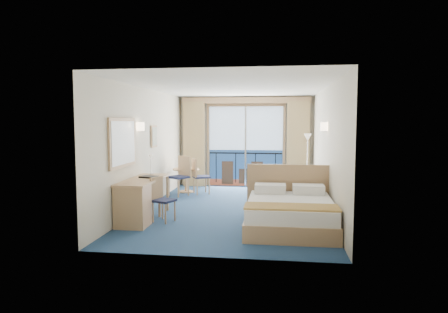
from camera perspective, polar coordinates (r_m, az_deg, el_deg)
floor at (r=9.04m, az=1.41°, el=-7.46°), size 6.50×6.50×0.00m
room_walls at (r=8.83m, az=1.43°, el=3.88°), size 4.04×6.54×2.72m
balcony_door at (r=12.06m, az=3.07°, el=1.16°), size 2.36×0.03×2.52m
curtain_left at (r=12.13m, az=-4.27°, el=1.79°), size 0.65×0.22×2.55m
curtain_right at (r=11.88m, az=10.53°, el=1.66°), size 0.65×0.22×2.55m
pelmet at (r=11.93m, az=3.09°, el=8.02°), size 3.80×0.25×0.18m
mirror at (r=7.85m, az=-14.27°, el=1.92°), size 0.05×1.25×0.95m
wall_print at (r=9.69m, az=-9.96°, el=2.85°), size 0.04×0.42×0.52m
sconce_left at (r=8.68m, az=-11.89°, el=4.23°), size 0.18×0.18×0.18m
sconce_right at (r=8.68m, az=14.20°, el=4.18°), size 0.18×0.18×0.18m
bed at (r=7.46m, az=9.39°, el=-7.84°), size 1.71×2.03×1.08m
nightstand at (r=8.87m, az=12.89°, el=-6.07°), size 0.41×0.39×0.53m
phone at (r=8.82m, az=12.91°, el=-4.08°), size 0.23×0.19×0.09m
armchair at (r=10.86m, az=11.26°, el=-3.78°), size 0.74×0.75×0.62m
floor_lamp at (r=11.00m, az=11.84°, el=1.15°), size 0.23×0.23×1.63m
desk at (r=7.75m, az=-12.58°, el=-6.29°), size 0.60×1.73×0.81m
desk_chair at (r=7.94m, az=-9.03°, el=-5.65°), size 0.49×0.49×0.87m
folder at (r=8.28m, az=-10.68°, el=-2.87°), size 0.39×0.33×0.03m
desk_lamp at (r=8.61m, az=-10.44°, el=-0.56°), size 0.11×0.11×0.42m
round_table at (r=11.09m, az=-5.47°, el=-2.53°), size 0.73×0.73×0.66m
table_chair_a at (r=10.79m, az=-3.67°, el=-2.51°), size 0.56×0.56×0.96m
table_chair_b at (r=10.62m, az=-6.15°, el=-2.42°), size 0.62×0.62×1.04m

